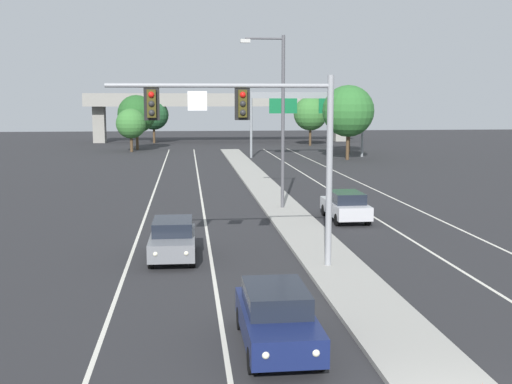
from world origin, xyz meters
The scene contains 18 objects.
median_island centered at (0.00, 18.00, 0.07)m, with size 2.40×110.00×0.15m, color #9E9B93.
lane_stripe_oncoming_center centered at (-4.70, 25.00, 0.00)m, with size 0.14×100.00×0.01m, color silver.
lane_stripe_receding_center centered at (4.70, 25.00, 0.00)m, with size 0.14×100.00×0.01m, color silver.
edge_stripe_left centered at (-8.00, 25.00, 0.00)m, with size 0.14×100.00×0.01m, color silver.
edge_stripe_right centered at (8.00, 25.00, 0.00)m, with size 0.14×100.00×0.01m, color silver.
overhead_signal_mast centered at (-2.98, 12.20, 5.38)m, with size 8.33×0.44×7.20m.
street_lamp_median centered at (-0.24, 25.77, 5.79)m, with size 2.58×0.28×10.00m.
car_oncoming_navy centered at (-3.35, 4.58, 0.82)m, with size 1.84×4.48×1.58m.
car_oncoming_grey centered at (-6.24, 14.55, 0.82)m, with size 1.86×4.49×1.58m.
car_receding_silver centered at (2.86, 22.00, 0.82)m, with size 1.86×4.49×1.58m.
highway_sign_gantry centered at (8.20, 61.30, 6.16)m, with size 13.28×0.42×7.50m.
overpass_bridge centered at (0.00, 90.95, 5.78)m, with size 42.40×6.40×7.65m.
tree_far_left_c centered at (-12.68, 71.71, 3.60)m, with size 3.82×3.82×5.53m.
tree_far_left_b centered at (-12.21, 75.14, 4.75)m, with size 5.02×5.02×7.27m.
tree_far_left_a centered at (-10.67, 88.96, 4.35)m, with size 4.61×4.61×6.67m.
tree_far_right_b centered at (14.77, 67.86, 4.53)m, with size 4.79×4.79×6.94m.
tree_far_right_c centered at (12.04, 57.70, 5.35)m, with size 5.66×5.66×8.19m.
tree_far_right_a centered at (12.34, 80.87, 4.65)m, with size 4.92×4.92×7.12m.
Camera 1 is at (-5.61, -11.23, 6.37)m, focal length 44.77 mm.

